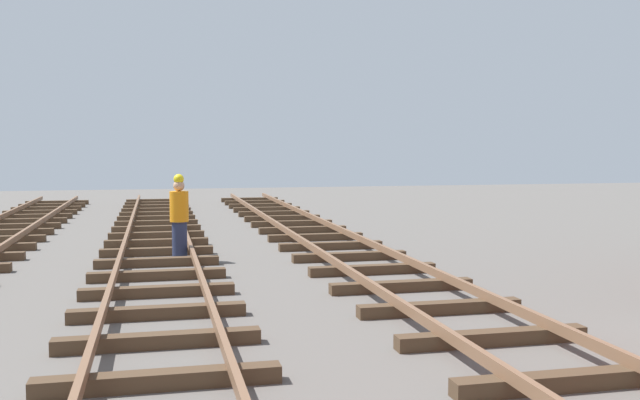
# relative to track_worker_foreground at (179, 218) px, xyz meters

# --- Properties ---
(track_worker_foreground) EXTENTS (0.40, 0.40, 1.87)m
(track_worker_foreground) POSITION_rel_track_worker_foreground_xyz_m (0.00, 0.00, 0.00)
(track_worker_foreground) COLOR #262D4C
(track_worker_foreground) RESTS_ON ground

